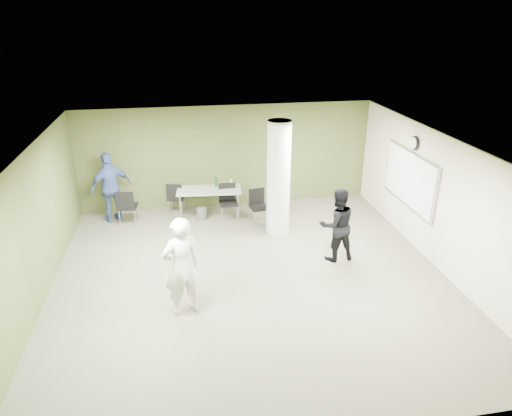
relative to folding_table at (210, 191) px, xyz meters
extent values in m
plane|color=#525342|center=(0.58, -3.18, -0.74)|extent=(8.00, 8.00, 0.00)
plane|color=white|center=(0.58, -3.18, 2.06)|extent=(8.00, 8.00, 0.00)
cube|color=#4B5829|center=(0.58, 0.82, 0.66)|extent=(8.00, 2.80, 0.02)
cube|color=#4B5829|center=(-3.42, -3.18, 0.66)|extent=(0.02, 8.00, 2.80)
cube|color=beige|center=(4.58, -3.18, 0.66)|extent=(0.02, 8.00, 2.80)
cylinder|color=silver|center=(1.58, -1.18, 0.66)|extent=(0.56, 0.56, 2.80)
cube|color=silver|center=(4.51, -1.98, 0.76)|extent=(0.04, 2.30, 1.30)
cube|color=white|center=(4.48, -1.98, 0.76)|extent=(0.02, 2.20, 1.20)
cylinder|color=black|center=(4.51, -1.98, 1.61)|extent=(0.05, 0.32, 0.32)
cylinder|color=white|center=(4.48, -1.98, 1.61)|extent=(0.02, 0.26, 0.26)
cube|color=#979792|center=(-0.01, -0.01, 0.03)|extent=(1.72, 0.87, 0.04)
cylinder|color=silver|center=(-0.78, -0.23, -0.37)|extent=(0.04, 0.04, 0.75)
cylinder|color=silver|center=(0.71, -0.36, -0.37)|extent=(0.04, 0.04, 0.75)
cylinder|color=silver|center=(-0.73, 0.35, -0.37)|extent=(0.04, 0.04, 0.75)
cylinder|color=silver|center=(0.76, 0.22, -0.37)|extent=(0.04, 0.04, 0.75)
cylinder|color=#154117|center=(0.20, 0.18, 0.17)|extent=(0.07, 0.07, 0.25)
cylinder|color=#B2B2B7|center=(0.59, 0.17, 0.14)|extent=(0.06, 0.06, 0.18)
cylinder|color=#4C4C4C|center=(-0.24, -0.11, -0.58)|extent=(0.27, 0.27, 0.32)
cube|color=black|center=(-2.11, -0.01, -0.28)|extent=(0.52, 0.52, 0.05)
cube|color=black|center=(-2.14, -0.22, -0.03)|extent=(0.45, 0.09, 0.46)
cylinder|color=silver|center=(-1.90, 0.16, -0.52)|extent=(0.02, 0.02, 0.44)
cylinder|color=silver|center=(-2.28, 0.20, -0.52)|extent=(0.02, 0.02, 0.44)
cylinder|color=silver|center=(-1.94, -0.22, -0.52)|extent=(0.02, 0.02, 0.44)
cylinder|color=silver|center=(-2.32, -0.18, -0.52)|extent=(0.02, 0.02, 0.44)
cube|color=black|center=(-0.88, 0.47, -0.31)|extent=(0.52, 0.52, 0.05)
cube|color=black|center=(-0.92, 0.28, -0.08)|extent=(0.42, 0.12, 0.43)
cylinder|color=silver|center=(-0.66, 0.61, -0.54)|extent=(0.02, 0.02, 0.41)
cylinder|color=silver|center=(-1.02, 0.69, -0.54)|extent=(0.02, 0.02, 0.41)
cylinder|color=silver|center=(-0.74, 0.26, -0.54)|extent=(0.02, 0.02, 0.41)
cylinder|color=silver|center=(-1.09, 0.33, -0.54)|extent=(0.02, 0.02, 0.41)
cube|color=black|center=(0.47, -0.24, -0.28)|extent=(0.47, 0.47, 0.05)
cube|color=black|center=(0.46, -0.02, -0.03)|extent=(0.45, 0.05, 0.46)
cylinder|color=silver|center=(0.28, -0.43, -0.52)|extent=(0.02, 0.02, 0.43)
cylinder|color=silver|center=(0.66, -0.43, -0.52)|extent=(0.02, 0.02, 0.43)
cylinder|color=silver|center=(0.27, -0.05, -0.52)|extent=(0.02, 0.02, 0.43)
cylinder|color=silver|center=(0.65, -0.04, -0.52)|extent=(0.02, 0.02, 0.43)
cube|color=black|center=(1.22, -0.58, -0.31)|extent=(0.50, 0.50, 0.05)
cube|color=black|center=(1.18, -0.39, -0.08)|extent=(0.42, 0.11, 0.43)
cylinder|color=silver|center=(1.07, -0.79, -0.54)|extent=(0.02, 0.02, 0.41)
cylinder|color=silver|center=(1.42, -0.73, -0.54)|extent=(0.02, 0.02, 0.41)
cylinder|color=silver|center=(1.01, -0.44, -0.54)|extent=(0.02, 0.02, 0.41)
cylinder|color=silver|center=(1.36, -0.38, -0.54)|extent=(0.02, 0.02, 0.41)
imported|color=silver|center=(-0.81, -4.12, 0.21)|extent=(0.80, 0.65, 1.89)
imported|color=black|center=(2.53, -2.72, 0.09)|extent=(0.85, 0.69, 1.65)
imported|color=#3D5898|center=(-2.49, 0.22, 0.18)|extent=(1.16, 0.93, 1.85)
camera|label=1|loc=(-0.73, -11.16, 4.34)|focal=32.00mm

